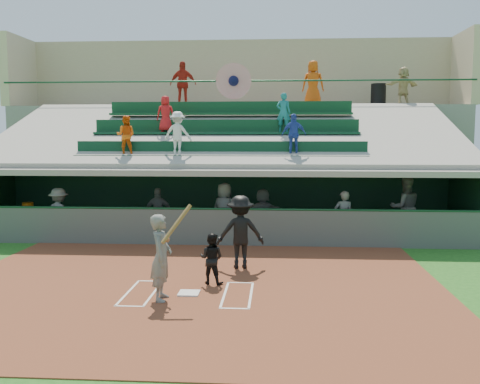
# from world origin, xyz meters

# --- Properties ---
(ground) EXTENTS (100.00, 100.00, 0.00)m
(ground) POSITION_xyz_m (0.00, 0.00, 0.00)
(ground) COLOR #1F5618
(ground) RESTS_ON ground
(dirt_slab) EXTENTS (11.00, 9.00, 0.02)m
(dirt_slab) POSITION_xyz_m (0.00, 0.50, 0.01)
(dirt_slab) COLOR brown
(dirt_slab) RESTS_ON ground
(home_plate) EXTENTS (0.43, 0.43, 0.03)m
(home_plate) POSITION_xyz_m (0.00, 0.00, 0.04)
(home_plate) COLOR silver
(home_plate) RESTS_ON dirt_slab
(batters_box_chalk) EXTENTS (2.65, 1.85, 0.01)m
(batters_box_chalk) POSITION_xyz_m (0.00, 0.00, 0.02)
(batters_box_chalk) COLOR silver
(batters_box_chalk) RESTS_ON dirt_slab
(dugout_floor) EXTENTS (16.00, 3.50, 0.04)m
(dugout_floor) POSITION_xyz_m (0.00, 6.75, 0.02)
(dugout_floor) COLOR gray
(dugout_floor) RESTS_ON ground
(concourse_slab) EXTENTS (20.00, 3.00, 4.60)m
(concourse_slab) POSITION_xyz_m (0.00, 13.50, 2.30)
(concourse_slab) COLOR gray
(concourse_slab) RESTS_ON ground
(grandstand) EXTENTS (20.40, 10.40, 7.80)m
(grandstand) POSITION_xyz_m (-0.01, 10.51, 2.26)
(grandstand) COLOR #505651
(grandstand) RESTS_ON ground
(batter_at_plate) EXTENTS (0.85, 0.75, 1.95)m
(batter_at_plate) POSITION_xyz_m (-0.48, -0.44, 0.90)
(batter_at_plate) COLOR #5B5E59
(batter_at_plate) RESTS_ON dirt_slab
(catcher) EXTENTS (0.64, 0.55, 1.14)m
(catcher) POSITION_xyz_m (0.38, 0.81, 0.59)
(catcher) COLOR black
(catcher) RESTS_ON dirt_slab
(home_umpire) EXTENTS (1.26, 0.83, 1.82)m
(home_umpire) POSITION_xyz_m (0.93, 2.29, 0.93)
(home_umpire) COLOR black
(home_umpire) RESTS_ON dirt_slab
(dugout_bench) EXTENTS (12.62, 5.44, 0.40)m
(dugout_bench) POSITION_xyz_m (0.09, 8.04, 0.24)
(dugout_bench) COLOR olive
(dugout_bench) RESTS_ON dugout_floor
(white_table) EXTENTS (0.94, 0.82, 0.68)m
(white_table) POSITION_xyz_m (-6.45, 6.51, 0.38)
(white_table) COLOR white
(white_table) RESTS_ON dugout_floor
(water_cooler) EXTENTS (0.36, 0.36, 0.36)m
(water_cooler) POSITION_xyz_m (-6.50, 6.43, 0.90)
(water_cooler) COLOR #CA5F0B
(water_cooler) RESTS_ON white_table
(dugout_player_a) EXTENTS (1.15, 0.78, 1.64)m
(dugout_player_a) POSITION_xyz_m (-5.01, 5.42, 0.86)
(dugout_player_a) COLOR #565854
(dugout_player_a) RESTS_ON dugout_floor
(dugout_player_b) EXTENTS (0.94, 0.39, 1.59)m
(dugout_player_b) POSITION_xyz_m (-1.99, 6.14, 0.84)
(dugout_player_b) COLOR #555853
(dugout_player_b) RESTS_ON dugout_floor
(dugout_player_c) EXTENTS (1.01, 0.84, 1.76)m
(dugout_player_c) POSITION_xyz_m (0.16, 6.17, 0.92)
(dugout_player_c) COLOR #61645F
(dugout_player_c) RESTS_ON dugout_floor
(dugout_player_d) EXTENTS (1.52, 0.76, 1.57)m
(dugout_player_d) POSITION_xyz_m (1.38, 6.47, 0.82)
(dugout_player_d) COLOR #5C5F5A
(dugout_player_d) RESTS_ON dugout_floor
(dugout_player_e) EXTENTS (0.60, 0.42, 1.60)m
(dugout_player_e) POSITION_xyz_m (3.89, 5.58, 0.84)
(dugout_player_e) COLOR #5C5F5A
(dugout_player_e) RESTS_ON dugout_floor
(dugout_player_f) EXTENTS (1.00, 0.80, 1.98)m
(dugout_player_f) POSITION_xyz_m (5.93, 6.39, 1.03)
(dugout_player_f) COLOR #565853
(dugout_player_f) RESTS_ON dugout_floor
(trash_bin) EXTENTS (0.65, 0.65, 0.98)m
(trash_bin) POSITION_xyz_m (6.28, 13.38, 5.09)
(trash_bin) COLOR black
(trash_bin) RESTS_ON concourse_slab
(concourse_staff_a) EXTENTS (1.16, 0.51, 1.97)m
(concourse_staff_a) POSITION_xyz_m (-2.31, 12.90, 5.58)
(concourse_staff_a) COLOR #A61F12
(concourse_staff_a) RESTS_ON concourse_slab
(concourse_staff_b) EXTENTS (0.99, 0.70, 1.92)m
(concourse_staff_b) POSITION_xyz_m (3.37, 12.70, 5.56)
(concourse_staff_b) COLOR #C3480B
(concourse_staff_b) RESTS_ON concourse_slab
(concourse_staff_c) EXTENTS (1.57, 0.92, 1.61)m
(concourse_staff_c) POSITION_xyz_m (7.16, 12.57, 5.40)
(concourse_staff_c) COLOR tan
(concourse_staff_c) RESTS_ON concourse_slab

